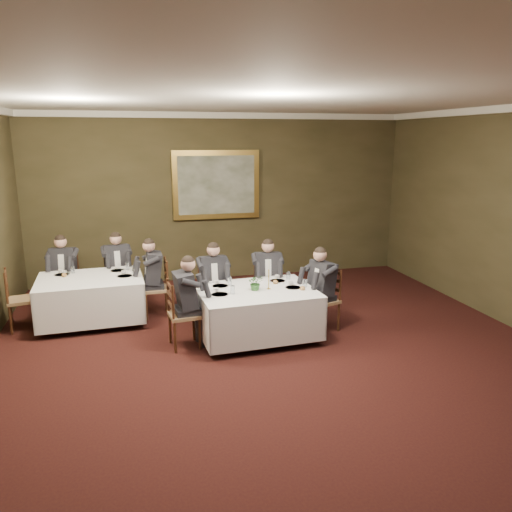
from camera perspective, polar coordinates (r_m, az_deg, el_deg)
name	(u,v)px	position (r m, az deg, el deg)	size (l,w,h in m)	color
ground	(294,381)	(6.51, 4.37, -14.03)	(10.00, 10.00, 0.00)	black
ceiling	(300,90)	(5.81, 5.01, 18.33)	(8.00, 10.00, 0.10)	silver
back_wall	(222,198)	(10.71, -3.96, 6.66)	(8.00, 0.10, 3.50)	#35301A
crown_molding	(300,96)	(5.80, 4.99, 17.74)	(8.00, 10.00, 0.12)	white
table_main	(256,310)	(7.62, 0.04, -6.14)	(1.83, 1.44, 0.67)	black
table_second	(91,296)	(8.68, -18.31, -4.38)	(1.74, 1.36, 0.67)	black
chair_main_backleft	(213,305)	(8.38, -4.92, -5.55)	(0.47, 0.45, 1.00)	olive
diner_main_backleft	(213,292)	(8.30, -4.93, -4.08)	(0.44, 0.50, 1.35)	black
chair_main_backright	(267,299)	(8.62, 1.25, -4.96)	(0.49, 0.47, 1.00)	olive
diner_main_backright	(267,287)	(8.54, 1.27, -3.53)	(0.46, 0.53, 1.35)	black
chair_main_endleft	(184,328)	(7.44, -8.25, -8.14)	(0.47, 0.48, 1.00)	olive
diner_main_endleft	(184,313)	(7.36, -8.22, -6.48)	(0.52, 0.45, 1.35)	black
chair_main_endright	(323,312)	(8.06, 7.64, -6.40)	(0.53, 0.55, 1.00)	olive
diner_main_endright	(323,299)	(7.98, 7.63, -4.88)	(0.58, 0.53, 1.35)	black
chair_sec_backleft	(67,293)	(9.58, -20.84, -3.97)	(0.49, 0.48, 1.00)	olive
diner_sec_backleft	(65,281)	(9.51, -20.97, -2.68)	(0.46, 0.53, 1.35)	black
chair_sec_backright	(118,289)	(9.55, -15.46, -3.62)	(0.50, 0.48, 1.00)	olive
diner_sec_backright	(118,277)	(9.48, -15.53, -2.32)	(0.47, 0.53, 1.35)	black
chair_sec_endright	(157,300)	(8.76, -11.25, -4.93)	(0.43, 0.45, 1.00)	olive
diner_sec_endright	(156,287)	(8.69, -11.39, -3.50)	(0.49, 0.43, 1.35)	black
chair_sec_endleft	(22,312)	(8.83, -25.17, -5.82)	(0.50, 0.51, 1.00)	olive
centerpiece	(256,282)	(7.47, -0.04, -2.97)	(0.23, 0.20, 0.25)	#2D5926
candlestick	(269,278)	(7.51, 1.47, -2.56)	(0.07, 0.07, 0.46)	gold
place_setting_table_main	(223,283)	(7.76, -3.78, -3.11)	(0.33, 0.31, 0.14)	white
place_setting_table_second	(65,272)	(8.97, -20.96, -1.72)	(0.33, 0.31, 0.14)	white
painting	(216,185)	(10.60, -4.55, 8.10)	(1.83, 0.09, 1.43)	gold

